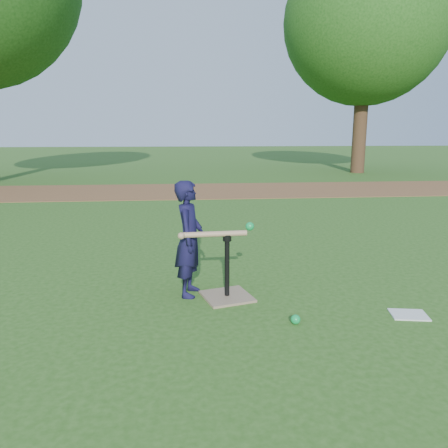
{
  "coord_description": "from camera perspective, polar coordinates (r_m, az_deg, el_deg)",
  "views": [
    {
      "loc": [
        -0.06,
        -3.87,
        1.55
      ],
      "look_at": [
        0.35,
        0.31,
        0.65
      ],
      "focal_mm": 35.0,
      "sensor_mm": 36.0,
      "label": 1
    }
  ],
  "objects": [
    {
      "name": "ground",
      "position": [
        4.17,
        -4.39,
        -9.78
      ],
      "size": [
        80.0,
        80.0,
        0.0
      ],
      "primitive_type": "plane",
      "color": "#285116",
      "rests_on": "ground"
    },
    {
      "name": "dirt_strip",
      "position": [
        11.47,
        -5.2,
        4.33
      ],
      "size": [
        24.0,
        3.0,
        0.01
      ],
      "primitive_type": "cube",
      "color": "brown",
      "rests_on": "ground"
    },
    {
      "name": "child",
      "position": [
        4.13,
        -4.56,
        -1.94
      ],
      "size": [
        0.34,
        0.45,
        1.1
      ],
      "primitive_type": "imported",
      "rotation": [
        0.0,
        0.0,
        1.36
      ],
      "color": "black",
      "rests_on": "ground"
    },
    {
      "name": "wiffle_ball_ground",
      "position": [
        3.7,
        9.33,
        -12.19
      ],
      "size": [
        0.08,
        0.08,
        0.08
      ],
      "primitive_type": "sphere",
      "color": "#0E9A44",
      "rests_on": "ground"
    },
    {
      "name": "clipboard",
      "position": [
        4.13,
        22.98,
        -10.85
      ],
      "size": [
        0.34,
        0.28,
        0.01
      ],
      "primitive_type": "cube",
      "rotation": [
        0.0,
        0.0,
        -0.18
      ],
      "color": "silver",
      "rests_on": "ground"
    },
    {
      "name": "batting_tee",
      "position": [
        4.16,
        0.4,
        -8.17
      ],
      "size": [
        0.53,
        0.53,
        0.61
      ],
      "color": "#8C7359",
      "rests_on": "ground"
    },
    {
      "name": "swing_action",
      "position": [
        3.98,
        -0.73,
        -1.13
      ],
      "size": [
        0.71,
        0.16,
        0.13
      ],
      "color": "tan",
      "rests_on": "ground"
    },
    {
      "name": "tree_right",
      "position": [
        17.57,
        18.13,
        23.85
      ],
      "size": [
        5.8,
        5.8,
        8.21
      ],
      "color": "#382316",
      "rests_on": "ground"
    }
  ]
}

